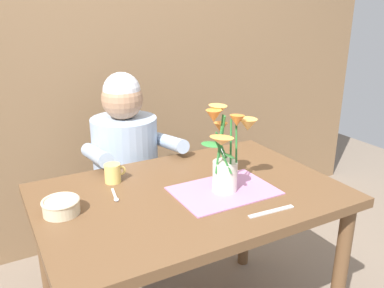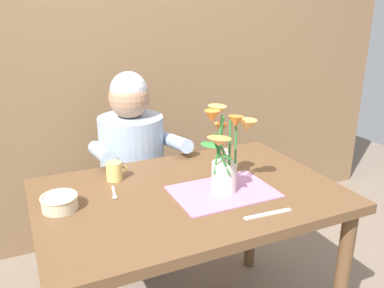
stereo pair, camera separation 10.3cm
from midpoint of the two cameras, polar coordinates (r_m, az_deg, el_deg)
wood_panel_backdrop at (r=2.46m, az=-9.72°, el=14.29°), size 4.00×0.10×2.50m
dining_table at (r=1.67m, az=1.38°, el=-9.69°), size 1.20×0.80×0.74m
seated_person at (r=2.21m, az=-6.97°, el=-4.67°), size 0.45×0.47×1.14m
striped_placemat at (r=1.63m, az=6.24°, el=-6.76°), size 0.40×0.28×0.00m
flower_vase at (r=1.56m, az=6.56°, el=-1.24°), size 0.24×0.24×0.35m
ceramic_bowl at (r=1.54m, az=-16.46°, el=-7.89°), size 0.14×0.14×0.06m
dinner_knife at (r=1.49m, az=12.68°, el=-9.70°), size 0.19×0.03×0.00m
tea_cup at (r=1.74m, az=-9.26°, el=-3.82°), size 0.09×0.07×0.08m
spoon_0 at (r=2.05m, az=6.38°, el=-1.08°), size 0.06×0.11×0.01m
spoon_1 at (r=1.61m, az=-9.15°, el=-7.12°), size 0.03×0.12×0.01m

